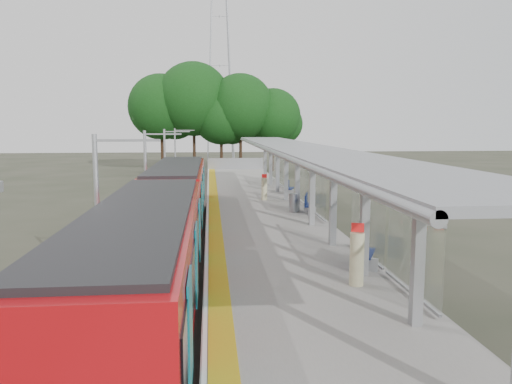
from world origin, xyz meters
TOP-DOWN VIEW (x-y plane):
  - trackbed at (-4.50, 20.00)m, footprint 3.00×70.00m
  - platform at (0.00, 20.00)m, footprint 6.00×50.00m
  - tactile_strip at (-2.55, 20.00)m, footprint 0.60×50.00m
  - end_fence at (0.00, 44.95)m, footprint 6.00×0.10m
  - train at (-4.50, 10.91)m, footprint 2.74×27.60m
  - canopy at (1.61, 16.19)m, footprint 3.27×38.00m
  - pylon at (-1.00, 73.00)m, footprint 8.00×4.00m
  - tree_cluster at (-2.54, 53.15)m, footprint 21.21×9.62m
  - catenary_masts at (-6.22, 19.00)m, footprint 2.08×48.16m
  - bench_near at (2.28, 6.91)m, footprint 1.05×1.55m
  - bench_mid at (2.44, 17.11)m, footprint 0.85×1.61m
  - bench_far at (2.62, 24.71)m, footprint 0.78×1.39m
  - info_pillar_near at (1.48, 5.03)m, footprint 0.42×0.42m
  - info_pillar_far at (0.64, 22.20)m, footprint 0.37×0.37m
  - litter_bin at (1.73, 17.70)m, footprint 0.57×0.57m

SIDE VIEW (x-z plane):
  - trackbed at x=-4.50m, z-range 0.00..0.24m
  - platform at x=0.00m, z-range 0.00..1.00m
  - tactile_strip at x=-2.55m, z-range 1.00..1.02m
  - bench_far at x=2.62m, z-range 1.02..1.94m
  - litter_bin at x=1.73m, z-range 1.00..2.00m
  - bench_near at x=2.28m, z-range 1.03..2.05m
  - bench_mid at x=2.44m, z-range 1.03..2.08m
  - end_fence at x=0.00m, z-range 1.00..2.20m
  - info_pillar_far at x=0.64m, z-range 0.89..2.53m
  - info_pillar_near at x=1.48m, z-range 0.88..2.73m
  - train at x=-4.50m, z-range 0.24..3.86m
  - catenary_masts at x=-6.22m, z-range 0.21..5.61m
  - canopy at x=1.61m, z-range 2.37..6.03m
  - tree_cluster at x=-2.54m, z-range 1.22..14.61m
  - pylon at x=-1.00m, z-range 0.00..38.00m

